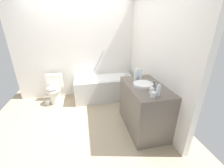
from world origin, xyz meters
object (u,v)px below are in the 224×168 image
(sink_faucet, at_px, (154,83))
(water_bottle_1, at_px, (137,73))
(water_bottle_3, at_px, (140,75))
(toilet_paper_roll, at_px, (48,102))
(water_bottle_0, at_px, (158,91))
(toilet, at_px, (55,89))
(drinking_glass_0, at_px, (152,91))
(water_bottle_2, at_px, (136,75))
(drinking_glass_2, at_px, (153,95))
(sink_basin, at_px, (143,84))
(drinking_glass_1, at_px, (138,76))
(bathtub, at_px, (104,87))

(sink_faucet, xyz_separation_m, water_bottle_1, (-0.16, 0.42, 0.06))
(water_bottle_3, bearing_deg, toilet_paper_roll, 153.10)
(water_bottle_0, relative_size, water_bottle_1, 0.96)
(toilet, height_order, drinking_glass_0, drinking_glass_0)
(water_bottle_2, height_order, drinking_glass_0, water_bottle_2)
(drinking_glass_0, distance_m, drinking_glass_2, 0.11)
(sink_basin, distance_m, toilet_paper_roll, 2.48)
(toilet, relative_size, sink_faucet, 4.75)
(toilet, bearing_deg, water_bottle_2, 59.67)
(water_bottle_2, bearing_deg, drinking_glass_2, -89.45)
(water_bottle_0, relative_size, drinking_glass_1, 1.87)
(sink_basin, height_order, sink_faucet, sink_faucet)
(drinking_glass_0, bearing_deg, toilet_paper_roll, 140.91)
(sink_basin, relative_size, drinking_glass_0, 3.61)
(sink_basin, xyz_separation_m, water_bottle_0, (0.06, -0.41, 0.06))
(water_bottle_3, xyz_separation_m, drinking_glass_0, (-0.04, -0.58, -0.06))
(bathtub, height_order, water_bottle_1, bathtub)
(toilet_paper_roll, bearing_deg, bathtub, 2.86)
(bathtub, bearing_deg, drinking_glass_2, -75.46)
(bathtub, xyz_separation_m, sink_faucet, (0.70, -1.34, 0.60))
(sink_faucet, xyz_separation_m, toilet_paper_roll, (-2.16, 1.27, -0.86))
(bathtub, relative_size, water_bottle_0, 8.19)
(bathtub, bearing_deg, water_bottle_1, -59.55)
(water_bottle_1, height_order, water_bottle_2, water_bottle_2)
(bathtub, height_order, sink_basin, bathtub)
(toilet, bearing_deg, sink_faucet, 57.09)
(toilet_paper_roll, bearing_deg, sink_basin, -32.94)
(sink_faucet, distance_m, drinking_glass_0, 0.38)
(drinking_glass_1, bearing_deg, sink_faucet, -64.04)
(water_bottle_0, distance_m, drinking_glass_2, 0.10)
(water_bottle_2, relative_size, drinking_glass_2, 2.76)
(water_bottle_1, relative_size, toilet_paper_roll, 1.79)
(bathtub, bearing_deg, toilet, 178.49)
(water_bottle_2, xyz_separation_m, drinking_glass_0, (0.04, -0.60, -0.06))
(bathtub, bearing_deg, sink_faucet, -62.55)
(bathtub, height_order, water_bottle_3, bathtub)
(sink_basin, relative_size, sink_faucet, 2.30)
(water_bottle_0, bearing_deg, water_bottle_1, 90.38)
(bathtub, distance_m, drinking_glass_2, 1.93)
(water_bottle_2, height_order, toilet_paper_roll, water_bottle_2)
(sink_basin, height_order, water_bottle_2, water_bottle_2)
(water_bottle_0, bearing_deg, drinking_glass_0, 122.04)
(bathtub, distance_m, drinking_glass_1, 1.29)
(water_bottle_0, distance_m, drinking_glass_1, 0.75)
(water_bottle_0, relative_size, water_bottle_3, 0.82)
(water_bottle_1, bearing_deg, drinking_glass_2, -95.43)
(water_bottle_0, xyz_separation_m, water_bottle_3, (-0.01, 0.67, 0.02))
(sink_faucet, bearing_deg, water_bottle_0, -109.98)
(sink_basin, xyz_separation_m, water_bottle_2, (-0.04, 0.28, 0.08))
(water_bottle_0, bearing_deg, toilet, 135.50)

